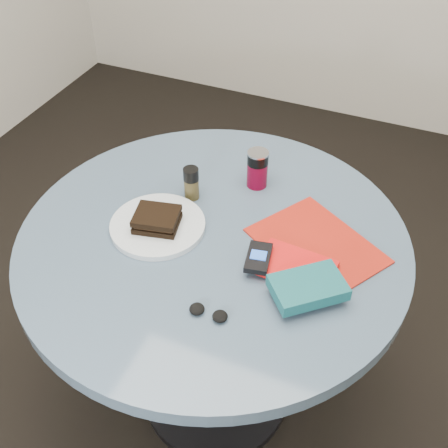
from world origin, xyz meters
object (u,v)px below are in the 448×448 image
at_px(plate, 158,226).
at_px(novel, 308,287).
at_px(headphones, 208,313).
at_px(sandwich, 157,219).
at_px(table, 214,279).
at_px(red_book, 295,267).
at_px(pepper_grinder, 191,183).
at_px(mp3_player, 258,258).
at_px(magazine, 317,246).
at_px(soda_can, 257,169).

bearing_deg(plate, novel, -10.52).
bearing_deg(headphones, sandwich, 138.89).
bearing_deg(sandwich, table, 14.09).
bearing_deg(table, headphones, -68.48).
distance_m(plate, red_book, 0.37).
xyz_separation_m(pepper_grinder, novel, (0.39, -0.23, -0.01)).
distance_m(table, headphones, 0.31).
relative_size(pepper_grinder, headphones, 1.06).
height_order(plate, red_book, red_book).
distance_m(sandwich, pepper_grinder, 0.16).
distance_m(table, novel, 0.36).
relative_size(plate, mp3_player, 2.32).
relative_size(table, plate, 4.07).
bearing_deg(pepper_grinder, headphones, -59.59).
xyz_separation_m(novel, headphones, (-0.18, -0.13, -0.03)).
xyz_separation_m(pepper_grinder, mp3_player, (0.26, -0.17, -0.02)).
xyz_separation_m(plate, red_book, (0.37, -0.01, 0.01)).
xyz_separation_m(table, mp3_player, (0.14, -0.06, 0.19)).
bearing_deg(red_book, plate, -176.87).
distance_m(plate, magazine, 0.41).
xyz_separation_m(red_book, mp3_player, (-0.09, -0.02, 0.02)).
height_order(table, novel, novel).
bearing_deg(soda_can, headphones, -82.11).
bearing_deg(headphones, red_book, 56.56).
relative_size(sandwich, novel, 0.79).
relative_size(soda_can, headphones, 1.22).
distance_m(soda_can, red_book, 0.35).
distance_m(soda_can, pepper_grinder, 0.19).
distance_m(plate, sandwich, 0.03).
bearing_deg(pepper_grinder, novel, -29.80).
height_order(plate, soda_can, soda_can).
bearing_deg(magazine, mp3_player, -100.96).
bearing_deg(red_book, soda_can, 130.22).
bearing_deg(soda_can, red_book, -54.11).
distance_m(magazine, mp3_player, 0.17).
bearing_deg(table, red_book, -9.10).
distance_m(pepper_grinder, novel, 0.46).
xyz_separation_m(sandwich, soda_can, (0.17, 0.28, 0.02)).
relative_size(table, magazine, 3.27).
bearing_deg(pepper_grinder, red_book, -24.27).
bearing_deg(mp3_player, novel, -20.64).
bearing_deg(headphones, pepper_grinder, 120.41).
bearing_deg(novel, headphones, 174.75).
bearing_deg(red_book, pepper_grinder, 160.06).
distance_m(pepper_grinder, headphones, 0.42).
relative_size(soda_can, pepper_grinder, 1.16).
xyz_separation_m(plate, pepper_grinder, (0.03, 0.15, 0.04)).
distance_m(plate, novel, 0.43).
bearing_deg(sandwich, mp3_player, -4.20).
xyz_separation_m(sandwich, mp3_player, (0.28, -0.02, -0.01)).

